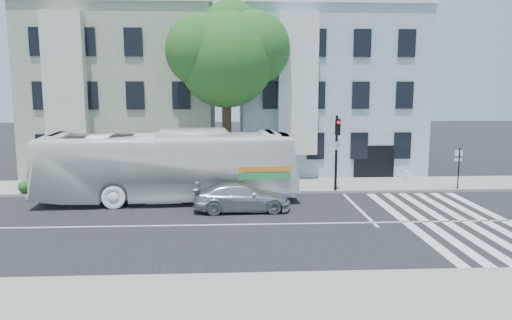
{
  "coord_description": "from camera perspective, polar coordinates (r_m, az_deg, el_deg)",
  "views": [
    {
      "loc": [
        0.16,
        -21.16,
        6.1
      ],
      "look_at": [
        1.45,
        3.0,
        2.4
      ],
      "focal_mm": 35.0,
      "sensor_mm": 36.0,
      "label": 1
    }
  ],
  "objects": [
    {
      "name": "building_right",
      "position": [
        36.81,
        7.73,
        7.69
      ],
      "size": [
        12.0,
        10.0,
        11.0
      ],
      "primitive_type": "cube",
      "color": "#96A9B2",
      "rests_on": "ground"
    },
    {
      "name": "hedge",
      "position": [
        28.9,
        -17.09,
        -2.87
      ],
      "size": [
        8.35,
        3.41,
        0.7
      ],
      "primitive_type": null,
      "rotation": [
        0.0,
        0.0,
        0.31
      ],
      "color": "#1F5D1E",
      "rests_on": "sidewalk_far"
    },
    {
      "name": "fire_hydrant",
      "position": [
        32.01,
        16.81,
        -1.71
      ],
      "size": [
        0.42,
        0.29,
        0.73
      ],
      "rotation": [
        0.0,
        0.0,
        -0.42
      ],
      "color": "silver",
      "rests_on": "sidewalk_far"
    },
    {
      "name": "sidewalk_far",
      "position": [
        29.78,
        -3.3,
        -2.99
      ],
      "size": [
        80.0,
        4.0,
        0.15
      ],
      "primitive_type": "cube",
      "color": "gray",
      "rests_on": "ground"
    },
    {
      "name": "bus",
      "position": [
        26.39,
        -10.01,
        -0.66
      ],
      "size": [
        3.87,
        13.58,
        3.74
      ],
      "primitive_type": "imported",
      "rotation": [
        0.0,
        0.0,
        1.63
      ],
      "color": "white",
      "rests_on": "ground"
    },
    {
      "name": "traffic_signal",
      "position": [
        28.02,
        9.23,
        1.88
      ],
      "size": [
        0.45,
        0.54,
        4.38
      ],
      "rotation": [
        0.0,
        0.0,
        -0.31
      ],
      "color": "black",
      "rests_on": "ground"
    },
    {
      "name": "sidewalk_near",
      "position": [
        14.48,
        -3.55,
        -15.92
      ],
      "size": [
        80.0,
        4.0,
        0.15
      ],
      "primitive_type": "cube",
      "color": "gray",
      "rests_on": "ground"
    },
    {
      "name": "far_sign_pole",
      "position": [
        30.56,
        22.15,
        -0.26
      ],
      "size": [
        0.43,
        0.16,
        2.41
      ],
      "rotation": [
        0.0,
        0.0,
        -0.04
      ],
      "color": "black",
      "rests_on": "sidewalk_far"
    },
    {
      "name": "ground",
      "position": [
        22.02,
        -3.38,
        -7.4
      ],
      "size": [
        120.0,
        120.0,
        0.0
      ],
      "primitive_type": "plane",
      "color": "black",
      "rests_on": "ground"
    },
    {
      "name": "street_tree",
      "position": [
        29.95,
        -3.31,
        12.0
      ],
      "size": [
        7.3,
        5.9,
        11.1
      ],
      "color": "#2D2116",
      "rests_on": "ground"
    },
    {
      "name": "building_left",
      "position": [
        36.87,
        -14.38,
        7.5
      ],
      "size": [
        12.0,
        10.0,
        11.0
      ],
      "primitive_type": "cube",
      "color": "gray",
      "rests_on": "ground"
    },
    {
      "name": "sedan",
      "position": [
        24.2,
        -1.65,
        -4.25
      ],
      "size": [
        2.05,
        4.75,
        1.36
      ],
      "primitive_type": "imported",
      "rotation": [
        0.0,
        0.0,
        1.6
      ],
      "color": "silver",
      "rests_on": "ground"
    }
  ]
}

